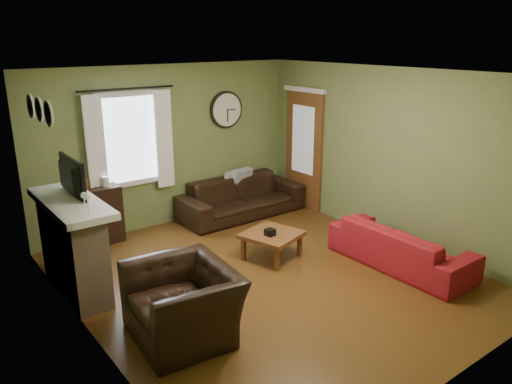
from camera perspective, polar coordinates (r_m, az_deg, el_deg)
floor at (r=6.61m, az=1.42°, el=-9.71°), size 4.60×5.20×0.00m
ceiling at (r=5.90m, az=1.62°, el=13.38°), size 4.60×5.20×0.00m
wall_left at (r=5.09m, az=-19.20°, el=-3.30°), size 0.00×5.20×2.60m
wall_right at (r=7.73m, az=14.99°, el=4.02°), size 0.00×5.20×2.60m
wall_back at (r=8.26m, az=-9.87°, el=5.19°), size 4.60×0.00×2.60m
wall_front at (r=4.52m, az=22.67°, el=-6.32°), size 4.60×0.00×2.60m
fireplace at (r=6.44m, az=-20.15°, el=-6.21°), size 0.40×1.40×1.10m
firebox at (r=6.59m, az=-18.34°, el=-7.85°), size 0.04×0.60×0.55m
mantel at (r=6.25m, az=-20.45°, el=-1.18°), size 0.58×1.60×0.08m
tv at (r=6.33m, az=-20.89°, el=1.04°), size 0.08×0.60×0.35m
tv_screen at (r=6.34m, az=-20.25°, el=1.66°), size 0.02×0.62×0.36m
medallion_left at (r=5.62m, az=-22.61°, el=8.27°), size 0.28×0.28×0.03m
medallion_mid at (r=5.96m, az=-23.52°, el=8.62°), size 0.28×0.28×0.03m
medallion_right at (r=6.29m, az=-24.33°, el=8.92°), size 0.28×0.28×0.03m
window_pane at (r=7.91m, az=-14.38°, el=5.85°), size 1.00×0.02×1.30m
curtain_rod at (r=7.71m, az=-14.52°, el=11.35°), size 0.03×0.03×1.50m
curtain_left at (r=7.64m, az=-17.85°, el=4.77°), size 0.28×0.04×1.55m
curtain_right at (r=8.05m, az=-10.47°, el=5.94°), size 0.28×0.04×1.55m
wall_clock at (r=8.68m, az=-3.36°, el=9.36°), size 0.64×0.06×0.64m
door at (r=8.99m, az=5.47°, el=4.73°), size 0.05×0.90×2.10m
bookshelf at (r=7.82m, az=-17.76°, el=-2.67°), size 0.74×0.31×0.88m
book at (r=7.76m, az=-18.60°, el=1.17°), size 0.30×0.31×0.02m
sofa_brown at (r=8.69m, az=-1.67°, el=-0.60°), size 2.23×0.87×0.65m
pillow_left at (r=8.86m, az=-1.74°, el=1.29°), size 0.44×0.19×0.42m
pillow_right at (r=8.87m, az=-2.71°, el=1.28°), size 0.37×0.19×0.36m
sofa_red at (r=7.08m, az=16.21°, el=-5.94°), size 0.78×1.99×0.58m
armchair at (r=5.35m, az=-8.33°, el=-12.43°), size 1.11×1.24×0.74m
coffee_table at (r=7.08m, az=1.83°, el=-6.12°), size 0.89×0.89×0.38m
tissue_box at (r=6.91m, az=1.61°, el=-4.82°), size 0.14×0.14×0.09m
wine_glass_a at (r=5.68m, az=-18.65°, el=-1.22°), size 0.08×0.08×0.22m
wine_glass_b at (r=5.79m, az=-19.02°, el=-1.01°), size 0.07×0.07×0.20m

